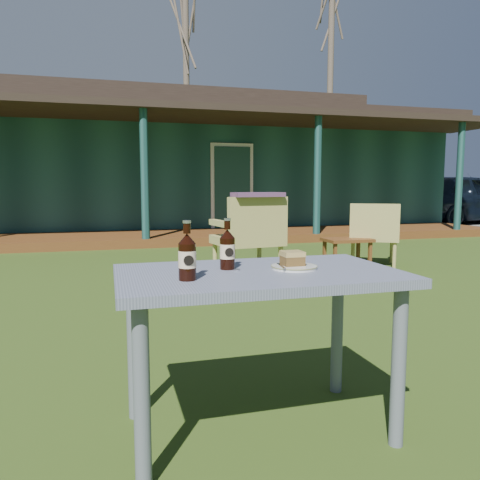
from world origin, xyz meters
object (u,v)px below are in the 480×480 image
object	(u,v)px
armchair_left	(251,233)
plate	(294,267)
car_near	(464,199)
armchair_right	(374,231)
cola_bottle_far	(187,256)
cafe_table	(259,294)
cake_slice	(292,258)
cola_bottle_near	(227,249)
side_table	(347,243)

from	to	relation	value
armchair_left	plate	bearing A→B (deg)	-103.69
car_near	armchair_right	bearing A→B (deg)	125.87
car_near	cola_bottle_far	world-z (taller)	car_near
cafe_table	armchair_right	xyz separation A→B (m)	(2.82, 3.68, -0.14)
cake_slice	armchair_right	world-z (taller)	armchair_right
cafe_table	cola_bottle_near	xyz separation A→B (m)	(-0.12, 0.08, 0.19)
cafe_table	armchair_right	size ratio (longest dim) A/B	1.41
armchair_right	plate	bearing A→B (deg)	-125.93
cafe_table	cake_slice	distance (m)	0.22
side_table	cake_slice	bearing A→B (deg)	-121.91
cola_bottle_far	armchair_left	bearing A→B (deg)	69.18
car_near	cafe_table	size ratio (longest dim) A/B	3.52
side_table	plate	bearing A→B (deg)	-121.77
car_near	armchair_left	xyz separation A→B (m)	(-8.26, -6.04, -0.18)
armchair_left	armchair_right	xyz separation A→B (m)	(1.86, 0.40, -0.06)
cake_slice	side_table	xyz separation A→B (m)	(2.22, 3.56, -0.42)
cola_bottle_far	armchair_right	xyz separation A→B (m)	(3.15, 3.79, -0.33)
cafe_table	cola_bottle_near	bearing A→B (deg)	146.55
cafe_table	armchair_left	distance (m)	3.42
cola_bottle_far	cake_slice	bearing A→B (deg)	15.39
cola_bottle_near	cafe_table	bearing A→B (deg)	-33.45
cafe_table	armchair_left	world-z (taller)	armchair_left
cake_slice	side_table	size ratio (longest dim) A/B	0.15
cafe_table	armchair_left	bearing A→B (deg)	73.64
plate	cola_bottle_far	size ratio (longest dim) A/B	0.88
cafe_table	side_table	bearing A→B (deg)	56.42
plate	cola_bottle_near	distance (m)	0.30
car_near	cola_bottle_near	xyz separation A→B (m)	(-9.34, -9.25, 0.09)
armchair_left	car_near	bearing A→B (deg)	36.19
car_near	plate	world-z (taller)	car_near
cola_bottle_near	armchair_right	distance (m)	4.66
cola_bottle_near	side_table	distance (m)	4.33
plate	side_table	distance (m)	4.22
cola_bottle_near	side_table	bearing A→B (deg)	54.51
cake_slice	armchair_left	world-z (taller)	armchair_left
plate	cake_slice	distance (m)	0.04
cola_bottle_near	armchair_right	world-z (taller)	cola_bottle_near
armchair_right	side_table	xyz separation A→B (m)	(-0.44, -0.09, -0.14)
armchair_left	armchair_right	distance (m)	1.90
cake_slice	cola_bottle_far	distance (m)	0.51
cola_bottle_far	side_table	size ratio (longest dim) A/B	0.39
plate	armchair_right	size ratio (longest dim) A/B	0.24
car_near	armchair_left	distance (m)	10.24
plate	cola_bottle_near	world-z (taller)	cola_bottle_near
cola_bottle_near	plate	bearing A→B (deg)	-13.34
armchair_left	side_table	world-z (taller)	armchair_left
cake_slice	car_near	bearing A→B (deg)	45.75
cake_slice	cola_bottle_far	xyz separation A→B (m)	(-0.49, -0.13, 0.05)
cafe_table	side_table	xyz separation A→B (m)	(2.38, 3.58, -0.28)
cake_slice	armchair_left	bearing A→B (deg)	76.19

